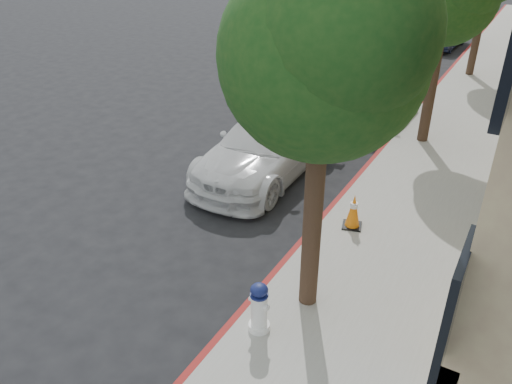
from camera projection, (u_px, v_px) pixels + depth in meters
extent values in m
plane|color=black|center=(228.00, 211.00, 11.32)|extent=(120.00, 120.00, 0.00)
cube|color=gray|center=(470.00, 106.00, 17.31)|extent=(3.20, 50.00, 0.15)
cube|color=maroon|center=(425.00, 99.00, 17.98)|extent=(0.12, 50.00, 0.15)
cylinder|color=black|center=(313.00, 217.00, 7.67)|extent=(0.30, 0.30, 3.30)
sphere|color=#143C13|center=(323.00, 57.00, 6.49)|extent=(2.80, 2.80, 2.80)
sphere|color=#143C13|center=(347.00, 33.00, 5.89)|extent=(2.24, 2.24, 2.24)
sphere|color=#143C13|center=(307.00, 71.00, 7.01)|extent=(2.10, 2.10, 2.10)
cylinder|color=black|center=(431.00, 86.00, 13.77)|extent=(0.30, 0.30, 3.19)
sphere|color=#143C13|center=(434.00, 4.00, 13.14)|extent=(1.95, 1.95, 1.95)
cylinder|color=black|center=(478.00, 32.00, 19.79)|extent=(0.30, 0.30, 3.41)
imported|color=silver|center=(268.00, 144.00, 12.70)|extent=(2.19, 5.32, 1.54)
cube|color=black|center=(269.00, 113.00, 12.29)|extent=(1.10, 0.29, 0.14)
cube|color=#A50A07|center=(269.00, 111.00, 12.26)|extent=(0.90, 0.23, 0.06)
imported|color=black|center=(378.00, 104.00, 15.81)|extent=(1.79, 3.92, 1.30)
imported|color=#141932|center=(446.00, 34.00, 25.18)|extent=(1.62, 3.96, 1.28)
cylinder|color=silver|center=(259.00, 326.00, 7.85)|extent=(0.34, 0.34, 0.11)
cylinder|color=silver|center=(259.00, 309.00, 7.68)|extent=(0.25, 0.25, 0.58)
ellipsoid|color=#121B51|center=(259.00, 290.00, 7.49)|extent=(0.28, 0.28, 0.19)
cylinder|color=silver|center=(259.00, 303.00, 7.61)|extent=(0.38, 0.19, 0.11)
cylinder|color=silver|center=(259.00, 303.00, 7.61)|extent=(0.15, 0.21, 0.11)
cube|color=black|center=(352.00, 225.00, 10.47)|extent=(0.48, 0.48, 0.03)
cone|color=orange|center=(354.00, 210.00, 10.29)|extent=(0.31, 0.31, 0.72)
cylinder|color=white|center=(354.00, 205.00, 10.23)|extent=(0.16, 0.16, 0.11)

